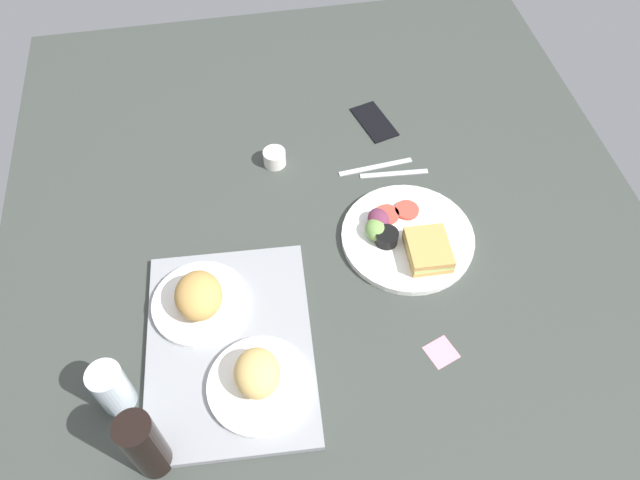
{
  "coord_description": "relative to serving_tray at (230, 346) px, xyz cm",
  "views": [
    {
      "loc": [
        -74.74,
        16.75,
        111.4
      ],
      "look_at": [
        2.0,
        3.0,
        4.0
      ],
      "focal_mm": 33.89,
      "sensor_mm": 36.0,
      "label": 1
    }
  ],
  "objects": [
    {
      "name": "espresso_cup",
      "position": [
        48.77,
        -15.65,
        1.2
      ],
      "size": [
        5.6,
        5.6,
        4.0
      ],
      "primitive_type": "cylinder",
      "color": "silver",
      "rests_on": "ground_plane"
    },
    {
      "name": "bread_plate_near",
      "position": [
        -9.64,
        -4.93,
        3.6
      ],
      "size": [
        20.16,
        20.16,
        8.23
      ],
      "color": "white",
      "rests_on": "serving_tray"
    },
    {
      "name": "plate_with_salad",
      "position": [
        19.31,
        -41.83,
        0.84
      ],
      "size": [
        30.14,
        30.14,
        5.4
      ],
      "color": "white",
      "rests_on": "ground_plane"
    },
    {
      "name": "drinking_glass",
      "position": [
        -7.25,
        21.74,
        5.13
      ],
      "size": [
        6.52,
        6.52,
        11.87
      ],
      "primitive_type": "cylinder",
      "color": "silver",
      "rests_on": "ground_plane"
    },
    {
      "name": "cell_phone",
      "position": [
        58.82,
        -43.6,
        -0.4
      ],
      "size": [
        15.8,
        10.79,
        0.8
      ],
      "primitive_type": "cube",
      "rotation": [
        0.0,
        0.0,
        0.27
      ],
      "color": "black",
      "rests_on": "ground_plane"
    },
    {
      "name": "ground_plane",
      "position": [
        18.41,
        -25.07,
        -2.3
      ],
      "size": [
        190.0,
        150.0,
        3.0
      ],
      "primitive_type": "cube",
      "color": "#383D38"
    },
    {
      "name": "serving_tray",
      "position": [
        0.0,
        0.0,
        0.0
      ],
      "size": [
        46.88,
        35.62,
        1.6
      ],
      "primitive_type": "cube",
      "rotation": [
        0.0,
        0.0,
        -0.06
      ],
      "color": "gray",
      "rests_on": "ground_plane"
    },
    {
      "name": "sticky_note",
      "position": [
        -8.52,
        -41.69,
        -0.74
      ],
      "size": [
        7.18,
        7.18,
        0.12
      ],
      "primitive_type": "cube",
      "rotation": [
        0.0,
        0.0,
        0.35
      ],
      "color": "pink",
      "rests_on": "ground_plane"
    },
    {
      "name": "knife",
      "position": [
        42.96,
        -40.24,
        -0.55
      ],
      "size": [
        3.07,
        19.05,
        0.5
      ],
      "primitive_type": "cube",
      "rotation": [
        0.0,
        0.0,
        1.66
      ],
      "color": "#B7B7BC",
      "rests_on": "ground_plane"
    },
    {
      "name": "soda_bottle",
      "position": [
        -20.01,
        15.16,
        8.26
      ],
      "size": [
        6.4,
        6.4,
        18.12
      ],
      "primitive_type": "cylinder",
      "color": "black",
      "rests_on": "ground_plane"
    },
    {
      "name": "bread_plate_far",
      "position": [
        9.5,
        4.87,
        4.14
      ],
      "size": [
        20.11,
        20.11,
        8.98
      ],
      "color": "white",
      "rests_on": "serving_tray"
    },
    {
      "name": "fork",
      "position": [
        39.96,
        -44.24,
        -0.55
      ],
      "size": [
        2.63,
        17.06,
        0.5
      ],
      "primitive_type": "cube",
      "rotation": [
        0.0,
        0.0,
        1.5
      ],
      "color": "#B7B7BC",
      "rests_on": "ground_plane"
    }
  ]
}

